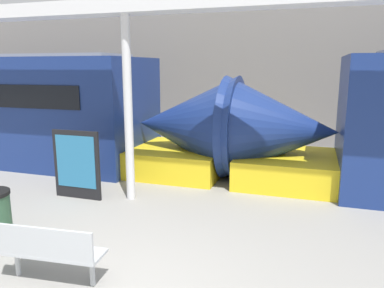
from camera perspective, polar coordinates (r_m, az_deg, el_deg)
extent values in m
cube|color=gray|center=(14.39, 8.97, 10.16)|extent=(56.00, 0.20, 5.00)
cone|color=navy|center=(9.52, 13.24, 2.14)|extent=(2.76, 2.63, 2.63)
cube|color=yellow|center=(9.70, 14.51, -3.59)|extent=(2.48, 2.46, 0.70)
cone|color=navy|center=(10.01, -0.73, 2.90)|extent=(2.76, 2.63, 2.63)
cube|color=yellow|center=(10.28, -2.10, -2.37)|extent=(2.48, 2.46, 0.70)
cube|color=#ADB2B7|center=(5.53, -20.45, -15.10)|extent=(1.44, 0.56, 0.04)
cube|color=#ADB2B7|center=(5.29, -21.84, -13.79)|extent=(1.41, 0.16, 0.41)
cylinder|color=#ADB2B7|center=(5.94, -25.04, -15.94)|extent=(0.07, 0.07, 0.40)
cylinder|color=#ADB2B7|center=(5.37, -14.96, -18.25)|extent=(0.07, 0.07, 0.40)
cube|color=black|center=(8.52, -17.15, -3.04)|extent=(1.12, 0.06, 1.51)
cube|color=teal|center=(8.47, -17.32, -2.60)|extent=(0.95, 0.01, 1.15)
cylinder|color=silver|center=(7.99, -9.70, 4.99)|extent=(0.18, 0.18, 3.87)
cube|color=silver|center=(8.03, -10.23, 19.86)|extent=(28.00, 0.60, 0.28)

